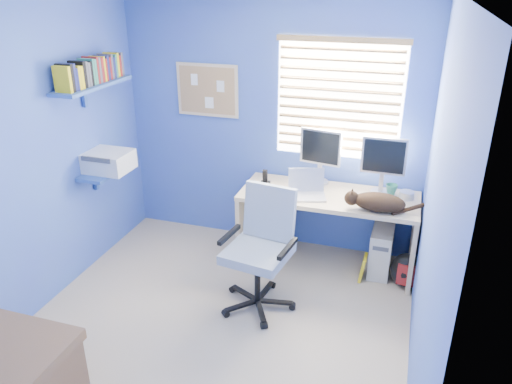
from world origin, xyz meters
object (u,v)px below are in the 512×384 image
(desk, at_px, (327,230))
(office_chair, at_px, (260,265))
(laptop, at_px, (307,186))
(cat, at_px, (379,202))
(tower_pc, at_px, (381,250))

(desk, xyz_separation_m, office_chair, (-0.42, -0.80, 0.01))
(desk, bearing_deg, laptop, -146.97)
(cat, height_order, tower_pc, cat)
(laptop, bearing_deg, tower_pc, -5.39)
(laptop, xyz_separation_m, cat, (0.65, -0.09, -0.03))
(desk, relative_size, tower_pc, 3.62)
(office_chair, bearing_deg, laptop, 71.13)
(laptop, bearing_deg, office_chair, -126.50)
(desk, relative_size, cat, 3.68)
(desk, height_order, laptop, laptop)
(cat, bearing_deg, laptop, 168.64)
(cat, relative_size, tower_pc, 0.98)
(desk, bearing_deg, tower_pc, 3.72)
(laptop, distance_m, cat, 0.65)
(laptop, relative_size, tower_pc, 0.73)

